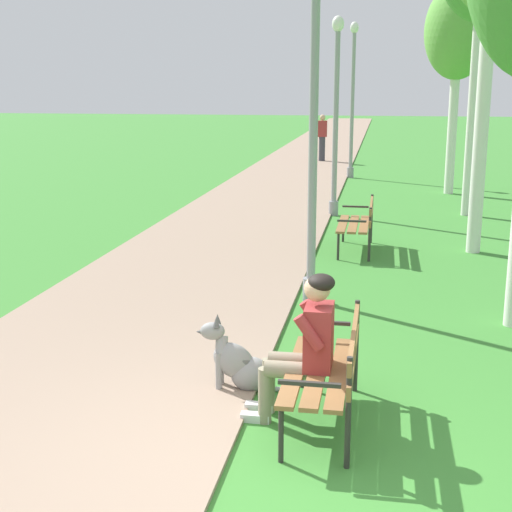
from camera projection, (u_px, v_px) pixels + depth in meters
The scene contains 11 objects.
ground_plane at pixel (256, 474), 5.19m from camera, with size 120.00×120.00×0.00m, color #3D8433.
paved_path at pixel (314, 154), 28.50m from camera, with size 3.29×60.00×0.04m, color gray.
park_bench_near at pixel (330, 364), 5.85m from camera, with size 0.55×1.50×0.85m.
park_bench_mid at pixel (360, 221), 11.97m from camera, with size 0.55×1.50×0.85m.
person_seated_on_near_bench at pixel (305, 342), 5.87m from camera, with size 0.74×0.49×1.25m.
dog_grey at pixel (239, 364), 6.54m from camera, with size 0.83×0.31×0.71m.
lamp_post_near at pixel (313, 135), 8.84m from camera, with size 0.24×0.24×4.06m.
lamp_post_mid at pixel (336, 115), 14.89m from camera, with size 0.24×0.24×4.02m.
lamp_post_far at pixel (352, 99), 20.99m from camera, with size 0.24×0.24×4.40m.
birch_tree_fifth at pixel (458, 33), 17.52m from camera, with size 1.60×1.75×5.09m.
pedestrian_distant at pixel (322, 138), 25.64m from camera, with size 0.32×0.22×1.65m.
Camera 1 is at (0.80, -4.62, 2.70)m, focal length 51.25 mm.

